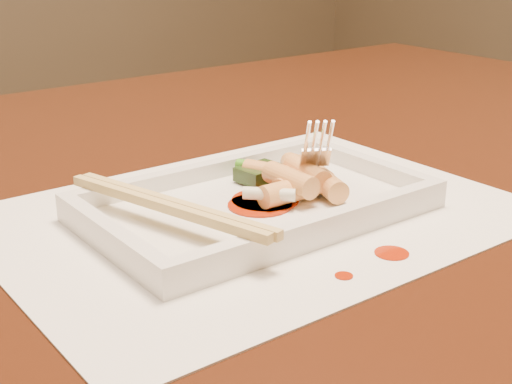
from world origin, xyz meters
TOP-DOWN VIEW (x-y plane):
  - table at (0.00, 0.00)m, footprint 1.40×0.90m
  - placemat at (-0.06, -0.10)m, footprint 0.40×0.30m
  - sauce_splatter_a at (-0.03, -0.22)m, footprint 0.02×0.02m
  - sauce_splatter_b at (-0.08, -0.22)m, footprint 0.01×0.01m
  - plate_base at (-0.06, -0.10)m, footprint 0.26×0.16m
  - plate_rim_far at (-0.06, -0.03)m, footprint 0.26×0.01m
  - plate_rim_near at (-0.06, -0.18)m, footprint 0.26×0.01m
  - plate_rim_left at (-0.19, -0.10)m, footprint 0.01×0.14m
  - plate_rim_right at (0.06, -0.10)m, footprint 0.01×0.14m
  - veg_piece at (-0.03, -0.06)m, footprint 0.04×0.03m
  - scallion_white at (-0.06, -0.12)m, footprint 0.04×0.04m
  - scallion_green at (-0.02, -0.08)m, footprint 0.04×0.08m
  - chopstick_a at (-0.14, -0.10)m, footprint 0.06×0.18m
  - chopstick_b at (-0.14, -0.10)m, footprint 0.06×0.18m
  - fork at (0.01, -0.08)m, footprint 0.09×0.10m
  - sauce_blob_0 at (-0.06, -0.11)m, footprint 0.05×0.05m
  - sauce_blob_1 at (-0.05, -0.10)m, footprint 0.05×0.05m
  - rice_cake_0 at (-0.01, -0.12)m, footprint 0.03×0.05m
  - rice_cake_1 at (0.01, -0.09)m, footprint 0.03×0.05m
  - rice_cake_2 at (-0.03, -0.11)m, footprint 0.02×0.05m
  - rice_cake_3 at (-0.02, -0.07)m, footprint 0.03×0.05m
  - rice_cake_4 at (-0.02, -0.11)m, footprint 0.04×0.03m
  - rice_cake_5 at (-0.01, -0.11)m, footprint 0.03×0.05m
  - rice_cake_6 at (-0.04, -0.12)m, footprint 0.05×0.02m
  - rice_cake_7 at (-0.00, -0.08)m, footprint 0.04×0.04m

SIDE VIEW (x-z plane):
  - table at x=0.00m, z-range 0.27..1.02m
  - placemat at x=-0.06m, z-range 0.75..0.75m
  - sauce_splatter_a at x=-0.03m, z-range 0.75..0.75m
  - sauce_splatter_b at x=-0.08m, z-range 0.75..0.75m
  - plate_base at x=-0.06m, z-range 0.75..0.76m
  - sauce_blob_0 at x=-0.06m, z-range 0.76..0.76m
  - sauce_blob_1 at x=-0.05m, z-range 0.76..0.76m
  - plate_rim_far at x=-0.06m, z-range 0.76..0.77m
  - plate_rim_near at x=-0.06m, z-range 0.76..0.77m
  - plate_rim_left at x=-0.19m, z-range 0.76..0.77m
  - plate_rim_right at x=0.06m, z-range 0.76..0.77m
  - veg_piece at x=-0.03m, z-range 0.76..0.77m
  - rice_cake_0 at x=-0.01m, z-range 0.76..0.78m
  - rice_cake_1 at x=0.01m, z-range 0.76..0.78m
  - rice_cake_3 at x=-0.02m, z-range 0.76..0.78m
  - rice_cake_4 at x=-0.02m, z-range 0.76..0.78m
  - rice_cake_6 at x=-0.04m, z-range 0.76..0.78m
  - rice_cake_7 at x=0.00m, z-range 0.76..0.78m
  - scallion_white at x=-0.06m, z-range 0.77..0.78m
  - scallion_green at x=-0.02m, z-range 0.77..0.78m
  - rice_cake_2 at x=-0.03m, z-range 0.77..0.79m
  - rice_cake_5 at x=-0.01m, z-range 0.77..0.79m
  - chopstick_a at x=-0.14m, z-range 0.77..0.78m
  - chopstick_b at x=-0.14m, z-range 0.77..0.78m
  - fork at x=0.01m, z-range 0.76..0.90m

